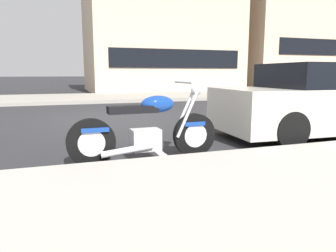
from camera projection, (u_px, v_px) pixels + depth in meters
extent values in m
plane|color=#28282B|center=(117.00, 119.00, 8.57)|extent=(260.00, 260.00, 0.00)
cube|color=gray|center=(295.00, 93.00, 18.92)|extent=(120.00, 5.00, 0.14)
cube|color=silver|center=(160.00, 152.00, 4.90)|extent=(0.12, 2.20, 0.01)
cylinder|color=black|center=(194.00, 135.00, 4.65)|extent=(0.65, 0.13, 0.64)
cylinder|color=silver|center=(194.00, 135.00, 4.65)|extent=(0.36, 0.13, 0.35)
cylinder|color=black|center=(91.00, 143.00, 4.14)|extent=(0.65, 0.13, 0.64)
cylinder|color=silver|center=(91.00, 143.00, 4.14)|extent=(0.36, 0.13, 0.35)
cube|color=silver|center=(146.00, 140.00, 4.40)|extent=(0.41, 0.27, 0.30)
cube|color=black|center=(133.00, 109.00, 4.26)|extent=(0.69, 0.24, 0.10)
ellipsoid|color=navy|center=(158.00, 104.00, 4.38)|extent=(0.49, 0.25, 0.24)
cube|color=navy|center=(94.00, 129.00, 4.12)|extent=(0.37, 0.19, 0.06)
cube|color=navy|center=(193.00, 123.00, 4.62)|extent=(0.32, 0.17, 0.06)
cylinder|color=silver|center=(183.00, 114.00, 4.61)|extent=(0.34, 0.05, 0.65)
cylinder|color=silver|center=(187.00, 115.00, 4.48)|extent=(0.34, 0.05, 0.65)
cylinder|color=silver|center=(183.00, 82.00, 4.46)|extent=(0.05, 0.62, 0.04)
sphere|color=silver|center=(196.00, 90.00, 4.55)|extent=(0.15, 0.15, 0.15)
cylinder|color=silver|center=(127.00, 150.00, 4.18)|extent=(0.71, 0.11, 0.16)
cube|color=beige|center=(330.00, 107.00, 6.26)|extent=(4.66, 1.93, 0.79)
cube|color=black|center=(328.00, 76.00, 6.12)|extent=(2.37, 1.69, 0.46)
cylinder|color=black|center=(242.00, 117.00, 6.62)|extent=(0.63, 0.25, 0.62)
cylinder|color=black|center=(290.00, 130.00, 5.14)|extent=(0.63, 0.25, 0.62)
cube|color=silver|center=(334.00, 88.00, 15.48)|extent=(4.16, 1.98, 0.75)
cube|color=black|center=(335.00, 74.00, 15.38)|extent=(2.14, 1.76, 0.57)
cylinder|color=black|center=(324.00, 94.00, 14.35)|extent=(0.63, 0.24, 0.62)
cylinder|color=black|center=(299.00, 92.00, 15.93)|extent=(0.63, 0.24, 0.62)
cube|color=beige|center=(157.00, 22.00, 21.97)|extent=(9.68, 8.20, 9.53)
cube|color=black|center=(177.00, 59.00, 18.55)|extent=(8.13, 0.06, 1.10)
cube|color=beige|center=(302.00, 7.00, 26.85)|extent=(14.67, 10.34, 13.80)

